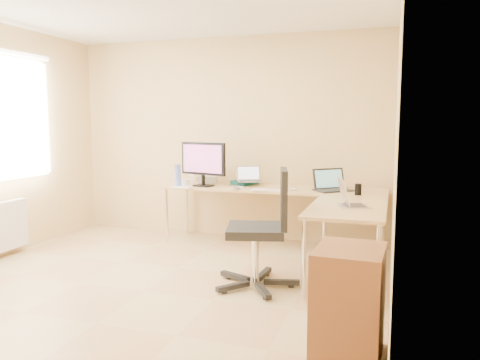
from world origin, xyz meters
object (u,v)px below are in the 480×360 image
(water_bottle, at_px, (178,176))
(laptop_black, at_px, (333,180))
(office_chair, at_px, (255,233))
(mug, at_px, (185,183))
(cabinet, at_px, (349,303))
(laptop_center, at_px, (249,174))
(desk_fan, at_px, (193,172))
(laptop_return, at_px, (354,195))
(desk_return, at_px, (347,244))
(monitor, at_px, (203,164))
(keyboard, at_px, (269,190))
(desk_main, at_px, (273,217))

(water_bottle, bearing_deg, laptop_black, 6.22)
(office_chair, bearing_deg, mug, 122.68)
(cabinet, bearing_deg, laptop_center, 122.49)
(desk_fan, height_order, laptop_return, desk_fan)
(desk_return, distance_m, laptop_return, 0.48)
(monitor, relative_size, keyboard, 1.58)
(mug, distance_m, office_chair, 1.67)
(desk_main, relative_size, mug, 27.07)
(keyboard, xyz_separation_m, cabinet, (1.10, -2.19, -0.38))
(laptop_return, distance_m, cabinet, 1.52)
(monitor, bearing_deg, desk_return, -10.58)
(water_bottle, height_order, desk_fan, water_bottle)
(desk_return, bearing_deg, keyboard, 143.48)
(laptop_black, relative_size, desk_fan, 1.64)
(mug, height_order, laptop_return, laptop_return)
(desk_main, relative_size, desk_fan, 10.75)
(desk_main, bearing_deg, water_bottle, -166.01)
(laptop_return, bearing_deg, office_chair, 95.33)
(cabinet, bearing_deg, mug, 137.14)
(laptop_center, xyz_separation_m, office_chair, (0.51, -1.46, -0.38))
(desk_fan, distance_m, cabinet, 3.53)
(mug, bearing_deg, desk_main, 16.01)
(desk_main, relative_size, water_bottle, 9.94)
(monitor, height_order, laptop_black, monitor)
(mug, height_order, water_bottle, water_bottle)
(keyboard, bearing_deg, laptop_black, 12.17)
(laptop_black, distance_m, desk_fan, 1.87)
(monitor, distance_m, office_chair, 1.69)
(desk_fan, bearing_deg, water_bottle, -77.39)
(desk_main, xyz_separation_m, desk_return, (0.98, -1.00, 0.00))
(desk_main, bearing_deg, laptop_return, -45.26)
(desk_return, bearing_deg, office_chair, -152.13)
(water_bottle, bearing_deg, laptop_center, 21.63)
(monitor, xyz_separation_m, desk_fan, (-0.29, 0.36, -0.15))
(laptop_black, xyz_separation_m, laptop_return, (0.31, -0.96, -0.02))
(desk_return, relative_size, monitor, 2.06)
(laptop_black, distance_m, laptop_return, 1.01)
(office_chair, distance_m, cabinet, 1.43)
(cabinet, bearing_deg, monitor, 133.03)
(office_chair, relative_size, cabinet, 1.54)
(desk_return, bearing_deg, cabinet, -84.23)
(mug, bearing_deg, office_chair, -42.86)
(laptop_black, xyz_separation_m, office_chair, (-0.53, -1.34, -0.36))
(desk_main, xyz_separation_m, laptop_black, (0.72, -0.08, 0.49))
(monitor, height_order, water_bottle, monitor)
(desk_main, height_order, mug, mug)
(desk_main, distance_m, mug, 1.14)
(laptop_center, xyz_separation_m, desk_fan, (-0.81, 0.15, -0.02))
(water_bottle, bearing_deg, keyboard, -0.84)
(laptop_center, height_order, laptop_black, laptop_black)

